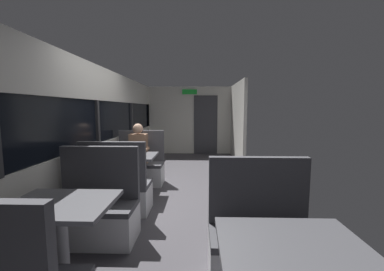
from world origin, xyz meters
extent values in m
cube|color=#423F44|center=(0.00, 0.00, -0.01)|extent=(3.30, 9.20, 0.02)
cube|color=beige|center=(-1.45, 0.00, 0.47)|extent=(0.08, 8.40, 0.95)
cube|color=beige|center=(-1.45, 0.00, 2.00)|extent=(0.08, 8.40, 0.60)
cube|color=black|center=(-1.46, 0.00, 1.32)|extent=(0.03, 8.40, 0.75)
cube|color=#2D2D30|center=(-1.43, 0.00, 1.32)|extent=(0.06, 0.08, 0.75)
cube|color=#2D2D30|center=(-1.43, 2.10, 1.32)|extent=(0.06, 0.08, 0.75)
cube|color=#2D2D30|center=(-1.43, 4.20, 1.32)|extent=(0.06, 0.08, 0.75)
cube|color=beige|center=(0.00, 4.20, 1.15)|extent=(2.90, 0.08, 2.30)
cube|color=#333338|center=(0.55, 4.15, 1.00)|extent=(0.80, 0.04, 2.00)
cube|color=green|center=(0.00, 4.14, 2.12)|extent=(0.50, 0.03, 0.16)
cube|color=beige|center=(1.45, 3.00, 1.15)|extent=(0.08, 2.40, 2.30)
cylinder|color=#9E9EA3|center=(-0.89, -2.09, 0.35)|extent=(0.10, 0.10, 0.70)
cube|color=#4C4C51|center=(-0.89, -2.09, 0.72)|extent=(0.90, 0.70, 0.04)
cube|color=silver|center=(-0.89, -1.43, 0.20)|extent=(0.95, 0.50, 0.39)
cube|color=#47474C|center=(-0.89, -1.43, 0.42)|extent=(0.95, 0.50, 0.06)
cube|color=#47474C|center=(-0.89, -1.22, 0.78)|extent=(0.95, 0.08, 0.65)
cylinder|color=#9E9EA3|center=(-0.89, 0.05, 0.35)|extent=(0.10, 0.10, 0.70)
cube|color=#4C4C51|center=(-0.89, 0.05, 0.72)|extent=(0.90, 0.70, 0.04)
cube|color=silver|center=(-0.89, -0.61, 0.20)|extent=(0.95, 0.50, 0.39)
cube|color=#47474C|center=(-0.89, -0.61, 0.42)|extent=(0.95, 0.50, 0.06)
cube|color=#47474C|center=(-0.89, -0.82, 0.78)|extent=(0.95, 0.08, 0.65)
cube|color=silver|center=(-0.89, 0.71, 0.20)|extent=(0.95, 0.50, 0.39)
cube|color=#47474C|center=(-0.89, 0.71, 0.42)|extent=(0.95, 0.50, 0.06)
cube|color=#47474C|center=(-0.89, 0.92, 0.78)|extent=(0.95, 0.08, 0.65)
cube|color=#4C4C51|center=(0.89, -2.69, 0.72)|extent=(0.90, 0.70, 0.04)
cube|color=silver|center=(0.89, -2.03, 0.20)|extent=(0.95, 0.50, 0.39)
cube|color=#47474C|center=(0.89, -2.03, 0.42)|extent=(0.95, 0.50, 0.06)
cube|color=#47474C|center=(0.89, -1.82, 0.78)|extent=(0.95, 0.08, 0.65)
cube|color=#26262D|center=(-0.89, 0.71, 0.23)|extent=(0.30, 0.36, 0.45)
cube|color=#8C664C|center=(-0.89, 0.66, 0.75)|extent=(0.34, 0.22, 0.60)
sphere|color=tan|center=(-0.89, 0.64, 1.16)|extent=(0.20, 0.20, 0.20)
cylinder|color=#8C664C|center=(-1.09, 0.48, 0.77)|extent=(0.07, 0.28, 0.07)
cylinder|color=#8C664C|center=(-0.69, 0.48, 0.77)|extent=(0.07, 0.28, 0.07)
camera|label=1|loc=(0.32, -4.08, 1.56)|focal=22.45mm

